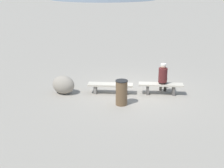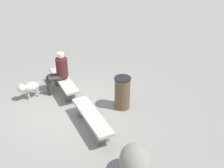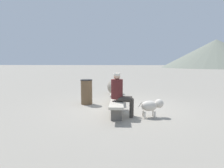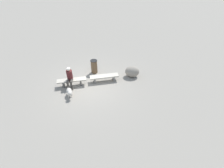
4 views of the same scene
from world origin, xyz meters
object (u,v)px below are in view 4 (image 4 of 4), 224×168
dog (69,92)px  trash_bin (94,67)px  bench_left (104,77)px  seated_person (70,77)px  boulder (132,72)px  bench_right (72,81)px

dog → trash_bin: 2.85m
bench_left → dog: size_ratio=2.42×
bench_left → seated_person: 2.21m
bench_left → dog: (2.21, 1.15, 0.04)m
dog → trash_bin: trash_bin is taller
seated_person → boulder: seated_person is taller
boulder → bench_right: bearing=4.1°
dog → boulder: size_ratio=0.81×
bench_left → trash_bin: trash_bin is taller
boulder → trash_bin: bearing=-21.2°
bench_right → boulder: (-4.02, -0.29, 0.03)m
bench_right → boulder: size_ratio=1.91×
bench_right → dog: bearing=82.4°
bench_left → boulder: size_ratio=1.95×
bench_left → boulder: (-1.94, -0.19, 0.06)m
trash_bin → boulder: trash_bin is taller
boulder → bench_left: bearing=5.6°
seated_person → trash_bin: (-1.62, -1.34, -0.28)m
bench_right → trash_bin: trash_bin is taller
bench_right → seated_person: (0.07, 0.09, 0.41)m
bench_left → trash_bin: bearing=-65.4°
seated_person → bench_right: bearing=-122.5°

